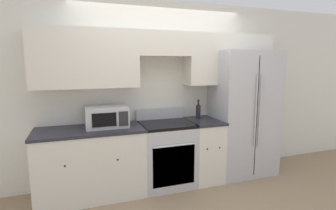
% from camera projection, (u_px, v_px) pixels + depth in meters
% --- Properties ---
extents(ground_plane, '(12.00, 12.00, 0.00)m').
position_uv_depth(ground_plane, '(176.00, 193.00, 3.49)').
color(ground_plane, '#937A5B').
extents(wall_back, '(8.00, 0.39, 2.60)m').
position_uv_depth(wall_back, '(162.00, 79.00, 3.81)').
color(wall_back, silver).
rests_on(wall_back, ground_plane).
extents(lower_cabinets_left, '(1.35, 0.64, 0.90)m').
position_uv_depth(lower_cabinets_left, '(91.00, 163.00, 3.37)').
color(lower_cabinets_left, silver).
rests_on(lower_cabinets_left, ground_plane).
extents(lower_cabinets_right, '(0.45, 0.64, 0.90)m').
position_uv_depth(lower_cabinets_right, '(203.00, 149.00, 3.89)').
color(lower_cabinets_right, silver).
rests_on(lower_cabinets_right, ground_plane).
extents(oven_range, '(0.73, 0.65, 1.06)m').
position_uv_depth(oven_range, '(166.00, 153.00, 3.70)').
color(oven_range, '#B7B7BC').
rests_on(oven_range, ground_plane).
extents(refrigerator, '(0.95, 0.75, 1.90)m').
position_uv_depth(refrigerator, '(242.00, 113.00, 4.09)').
color(refrigerator, '#B7B7BC').
rests_on(refrigerator, ground_plane).
extents(microwave, '(0.53, 0.42, 0.26)m').
position_uv_depth(microwave, '(106.00, 117.00, 3.41)').
color(microwave, '#B7B7BC').
rests_on(microwave, lower_cabinets_left).
extents(bottle, '(0.07, 0.07, 0.29)m').
position_uv_depth(bottle, '(198.00, 111.00, 3.91)').
color(bottle, black).
rests_on(bottle, lower_cabinets_right).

